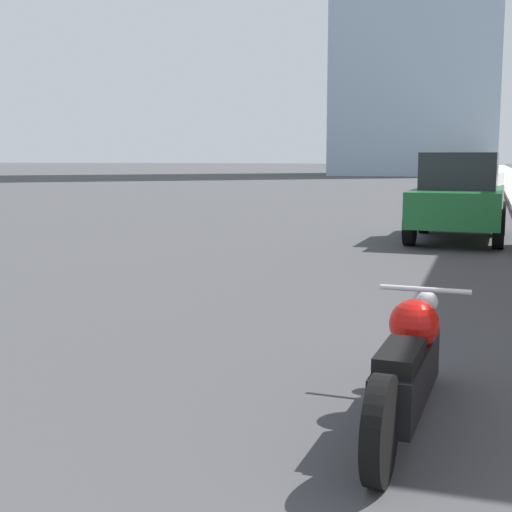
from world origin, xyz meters
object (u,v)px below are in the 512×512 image
(parked_car_green, at_px, (459,197))
(parked_car_white, at_px, (471,180))
(parked_car_red, at_px, (476,173))
(parked_car_silver, at_px, (480,169))
(motorcycle, at_px, (408,366))
(parked_car_yellow, at_px, (482,168))

(parked_car_green, relative_size, parked_car_white, 0.87)
(parked_car_green, bearing_deg, parked_car_red, 91.72)
(parked_car_white, height_order, parked_car_red, parked_car_red)
(parked_car_silver, bearing_deg, motorcycle, -87.72)
(parked_car_white, distance_m, parked_car_red, 11.81)
(parked_car_red, xyz_separation_m, parked_car_silver, (0.02, 13.19, -0.01))
(parked_car_white, bearing_deg, motorcycle, -83.91)
(parked_car_silver, relative_size, parked_car_yellow, 0.98)
(parked_car_silver, bearing_deg, parked_car_yellow, 91.65)
(motorcycle, xyz_separation_m, parked_car_white, (-0.12, 21.41, 0.48))
(parked_car_red, bearing_deg, parked_car_green, -90.53)
(parked_car_white, relative_size, parked_car_red, 0.99)
(motorcycle, height_order, parked_car_white, parked_car_white)
(parked_car_green, relative_size, parked_car_red, 0.87)
(motorcycle, bearing_deg, parked_car_green, 93.32)
(motorcycle, distance_m, parked_car_silver, 46.41)
(motorcycle, relative_size, parked_car_green, 0.57)
(motorcycle, xyz_separation_m, parked_car_red, (-0.15, 33.22, 0.52))
(parked_car_silver, bearing_deg, parked_car_white, -87.87)
(parked_car_white, relative_size, parked_car_silver, 1.03)
(parked_car_red, distance_m, parked_car_silver, 13.19)
(motorcycle, height_order, parked_car_silver, parked_car_silver)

